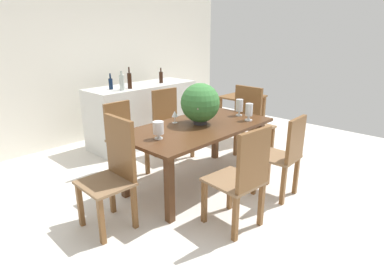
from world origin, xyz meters
name	(u,v)px	position (x,y,z in m)	size (l,w,h in m)	color
ground_plane	(200,184)	(0.00, 0.00, 0.00)	(7.04, 7.04, 0.00)	silver
back_wall	(82,63)	(0.00, 2.60, 1.30)	(6.40, 0.10, 2.60)	silver
dining_table	(197,133)	(0.00, 0.05, 0.64)	(1.82, 0.96, 0.74)	#4C2D19
chair_near_left	(243,175)	(-0.42, -0.89, 0.55)	(0.49, 0.51, 1.00)	brown
chair_far_left	(123,135)	(-0.41, 0.97, 0.52)	(0.41, 0.43, 0.93)	brown
chair_near_right	(285,154)	(0.41, -0.88, 0.52)	(0.42, 0.44, 0.94)	brown
chair_foot_end	(251,119)	(1.15, 0.05, 0.58)	(0.46, 0.49, 1.07)	brown
chair_far_right	(169,120)	(0.42, 0.98, 0.55)	(0.50, 0.48, 0.99)	brown
chair_head_end	(114,168)	(-1.16, 0.04, 0.58)	(0.43, 0.48, 1.05)	brown
flower_centerpiece	(200,103)	(0.09, 0.08, 0.99)	(0.46, 0.46, 0.48)	#333338
crystal_vase_left	(158,128)	(-0.62, 0.02, 0.85)	(0.11, 0.11, 0.18)	silver
crystal_vase_center_near	(249,111)	(0.60, -0.26, 0.86)	(0.09, 0.09, 0.21)	silver
crystal_vase_right	(239,106)	(0.72, -0.03, 0.87)	(0.09, 0.09, 0.21)	silver
wine_glass	(175,114)	(-0.09, 0.33, 0.84)	(0.07, 0.07, 0.15)	silver
kitchen_counter	(143,114)	(0.56, 1.76, 0.48)	(1.84, 0.66, 0.96)	silver
wine_bottle_dark	(161,77)	(0.90, 1.69, 1.06)	(0.06, 0.06, 0.25)	black
wine_bottle_amber	(111,83)	(-0.02, 1.76, 1.05)	(0.06, 0.06, 0.24)	#0F1E38
wine_bottle_clear	(130,80)	(0.21, 1.61, 1.09)	(0.06, 0.06, 0.32)	black
wine_bottle_tall	(122,82)	(0.04, 1.57, 1.08)	(0.07, 0.07, 0.28)	#B2BFB7
side_table	(242,106)	(1.80, 0.65, 0.58)	(0.67, 0.56, 0.75)	brown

